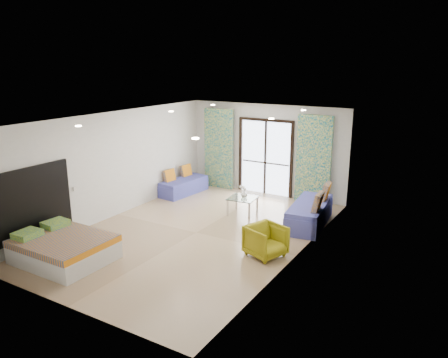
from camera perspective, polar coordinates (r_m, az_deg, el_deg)
The scene contains 24 objects.
floor at distance 10.39m, azimuth -3.65°, elevation -7.00°, with size 5.00×7.50×0.01m, color #997B5B, non-canonical shape.
ceiling at distance 9.70m, azimuth -3.92°, elevation 7.95°, with size 5.00×7.50×0.01m, color silver, non-canonical shape.
wall_back at distance 13.14m, azimuth 5.51°, elevation 3.84°, with size 5.00×0.01×2.70m, color silver, non-canonical shape.
wall_front at distance 7.34m, azimuth -20.66°, elevation -6.30°, with size 5.00×0.01×2.70m, color silver, non-canonical shape.
wall_left at distance 11.52m, azimuth -14.10°, elevation 1.85°, with size 0.01×7.50×2.70m, color silver, non-canonical shape.
wall_right at distance 8.84m, azimuth 9.73°, elevation -1.92°, with size 0.01×7.50×2.70m, color silver, non-canonical shape.
balcony_door at distance 13.13m, azimuth 5.45°, elevation 3.43°, with size 1.76×0.08×2.28m.
balcony_rail at distance 13.20m, azimuth 5.43°, elevation 2.13°, with size 1.52×0.03×0.04m, color #595451.
curtain_left at distance 13.72m, azimuth -0.69°, elevation 3.97°, with size 1.00×0.10×2.50m, color silver.
curtain_right at distance 12.43m, azimuth 11.62°, elevation 2.47°, with size 1.00×0.10×2.50m, color silver.
downlight_a at distance 9.15m, azimuth -18.48°, elevation 6.58°, with size 0.12×0.12×0.02m, color #FFE0B2.
downlight_b at distance 7.29m, azimuth -3.76°, elevation 5.32°, with size 0.12×0.12×0.02m, color #FFE0B2.
downlight_c at distance 11.33m, azimuth -6.92°, elevation 8.75°, with size 0.12×0.12×0.02m, color #FFE0B2.
downlight_d at distance 9.88m, azimuth 6.20°, elevation 7.85°, with size 0.12×0.12×0.02m, color #FFE0B2.
downlight_e at distance 12.96m, azimuth -1.47°, elevation 9.65°, with size 0.12×0.12×0.02m, color #FFE0B2.
downlight_f at distance 11.72m, azimuth 10.35°, elevation 8.83°, with size 0.12×0.12×0.02m, color #FFE0B2.
headboard at distance 9.98m, azimuth -24.26°, elevation -2.90°, with size 0.06×2.10×1.50m, color black.
switch_plate at distance 10.70m, azimuth -18.88°, elevation -1.19°, with size 0.02×0.10×0.10m, color silver.
bed at distance 9.49m, azimuth -20.24°, elevation -8.49°, with size 1.79×1.46×0.62m.
daybed_left at distance 13.33m, azimuth -5.33°, elevation -0.85°, with size 0.78×1.68×0.80m.
daybed_right at distance 10.96m, azimuth 11.19°, elevation -4.36°, with size 1.01×2.07×0.98m.
coffee_table at distance 11.46m, azimuth 2.45°, elevation -2.67°, with size 0.77×0.77×0.80m.
vase at distance 11.44m, azimuth 2.65°, elevation -1.98°, with size 0.17×0.18×0.17m, color white.
armchair at distance 9.10m, azimuth 5.49°, elevation -7.86°, with size 0.70×0.66×0.72m, color #958B13.
Camera 1 is at (5.47, -7.92, 3.91)m, focal length 35.00 mm.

